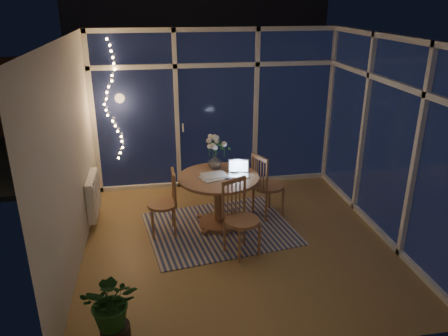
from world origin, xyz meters
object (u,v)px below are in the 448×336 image
at_px(dining_table, 219,201).
at_px(chair_front, 242,219).
at_px(chair_right, 269,185).
at_px(laptop, 239,168).
at_px(potted_plant, 113,307).
at_px(flower_vase, 215,161).
at_px(chair_left, 162,203).

distance_m(dining_table, chair_front, 0.79).
relative_size(chair_right, laptop, 3.42).
relative_size(chair_right, potted_plant, 1.29).
relative_size(chair_front, flower_vase, 4.66).
distance_m(chair_front, laptop, 0.85).
distance_m(chair_left, flower_vase, 0.95).
bearing_deg(laptop, chair_left, -165.27).
bearing_deg(dining_table, chair_right, 14.25).
relative_size(chair_left, potted_plant, 1.20).
relative_size(chair_left, laptop, 3.19).
xyz_separation_m(laptop, potted_plant, (-1.57, -2.03, -0.48)).
distance_m(chair_left, laptop, 1.13).
height_order(chair_right, flower_vase, chair_right).
relative_size(dining_table, chair_front, 1.13).
distance_m(chair_left, potted_plant, 2.02).
height_order(chair_front, potted_plant, chair_front).
height_order(chair_left, flower_vase, flower_vase).
xyz_separation_m(chair_left, flower_vase, (0.77, 0.39, 0.40)).
distance_m(chair_right, flower_vase, 0.86).
bearing_deg(dining_table, flower_vase, 91.27).
distance_m(chair_front, flower_vase, 1.14).
bearing_deg(chair_right, laptop, 88.48).
relative_size(chair_left, chair_right, 0.93).
xyz_separation_m(flower_vase, potted_plant, (-1.29, -2.34, -0.48)).
bearing_deg(chair_right, potted_plant, 113.33).
relative_size(chair_right, flower_vase, 4.67).
bearing_deg(chair_left, potted_plant, -17.22).
height_order(laptop, potted_plant, laptop).
relative_size(chair_front, laptop, 3.41).
bearing_deg(potted_plant, chair_front, 40.91).
bearing_deg(laptop, dining_table, -171.30).
bearing_deg(potted_plant, dining_table, 57.56).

